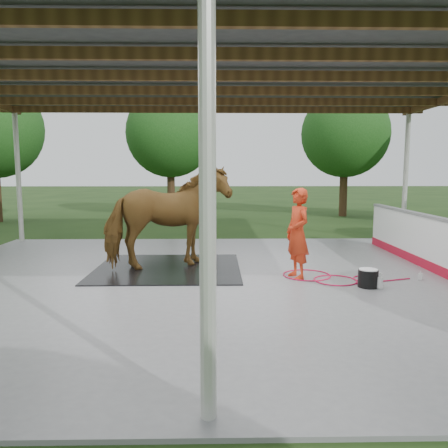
{
  "coord_description": "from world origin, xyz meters",
  "views": [
    {
      "loc": [
        0.07,
        -8.2,
        2.15
      ],
      "look_at": [
        0.23,
        0.47,
        1.07
      ],
      "focal_mm": 35.0,
      "sensor_mm": 36.0,
      "label": 1
    }
  ],
  "objects": [
    {
      "name": "ground",
      "position": [
        0.0,
        0.0,
        0.0
      ],
      "size": [
        100.0,
        100.0,
        0.0
      ],
      "primitive_type": "plane",
      "color": "#1E3814"
    },
    {
      "name": "concrete_slab",
      "position": [
        0.0,
        0.0,
        0.03
      ],
      "size": [
        12.0,
        10.0,
        0.05
      ],
      "primitive_type": "cube",
      "color": "slate",
      "rests_on": "ground"
    },
    {
      "name": "pavilion_structure",
      "position": [
        0.0,
        -0.0,
        3.97
      ],
      "size": [
        12.6,
        10.6,
        4.05
      ],
      "color": "beige",
      "rests_on": "ground"
    },
    {
      "name": "tree_belt",
      "position": [
        0.3,
        0.9,
        3.79
      ],
      "size": [
        28.0,
        28.0,
        5.8
      ],
      "color": "#382314",
      "rests_on": "ground"
    },
    {
      "name": "rubber_mat",
      "position": [
        -0.96,
        0.97,
        0.06
      ],
      "size": [
        3.05,
        2.86,
        0.02
      ],
      "primitive_type": "cube",
      "color": "black",
      "rests_on": "concrete_slab"
    },
    {
      "name": "horse",
      "position": [
        -0.96,
        0.97,
        1.15
      ],
      "size": [
        2.81,
        2.08,
        2.16
      ],
      "primitive_type": "imported",
      "rotation": [
        0.0,
        0.0,
        1.97
      ],
      "color": "brown",
      "rests_on": "rubber_mat"
    },
    {
      "name": "handler",
      "position": [
        1.65,
        0.13,
        0.93
      ],
      "size": [
        0.6,
        0.74,
        1.76
      ],
      "primitive_type": "imported",
      "rotation": [
        0.0,
        0.0,
        -1.25
      ],
      "color": "red",
      "rests_on": "concrete_slab"
    },
    {
      "name": "wash_bucket",
      "position": [
        2.81,
        -0.58,
        0.22
      ],
      "size": [
        0.36,
        0.36,
        0.33
      ],
      "color": "black",
      "rests_on": "concrete_slab"
    },
    {
      "name": "soap_bottle_a",
      "position": [
        2.98,
        -0.72,
        0.2
      ],
      "size": [
        0.13,
        0.13,
        0.3
      ],
      "primitive_type": "imported",
      "rotation": [
        0.0,
        0.0,
        0.13
      ],
      "color": "silver",
      "rests_on": "concrete_slab"
    },
    {
      "name": "soap_bottle_b",
      "position": [
        4.0,
        -0.08,
        0.14
      ],
      "size": [
        0.11,
        0.11,
        0.18
      ],
      "primitive_type": "imported",
      "rotation": [
        0.0,
        0.0,
        -0.6
      ],
      "color": "#338CD8",
      "rests_on": "concrete_slab"
    },
    {
      "name": "hose_coil",
      "position": [
        2.24,
        0.08,
        0.06
      ],
      "size": [
        2.42,
        1.3,
        0.02
      ],
      "color": "#C70E3D",
      "rests_on": "concrete_slab"
    }
  ]
}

